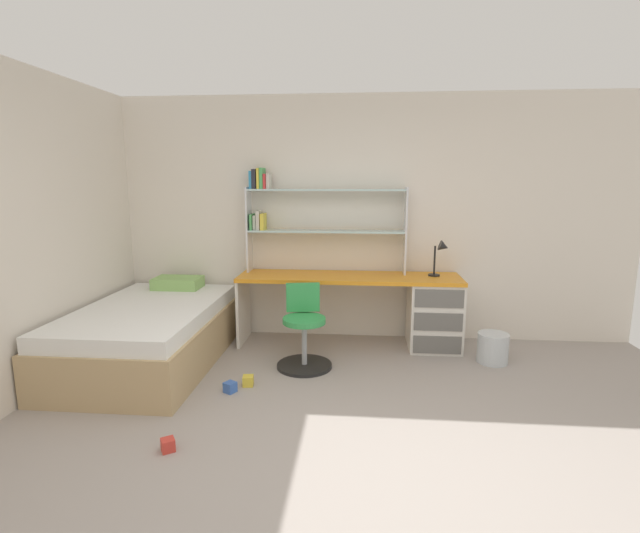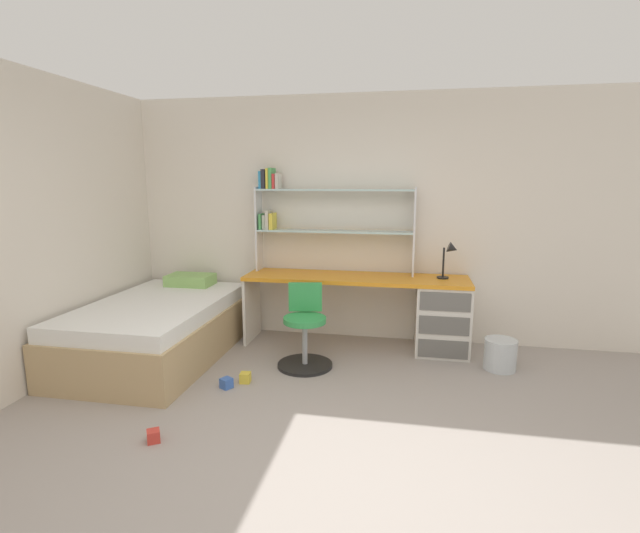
% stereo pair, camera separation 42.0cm
% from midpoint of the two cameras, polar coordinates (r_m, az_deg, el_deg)
% --- Properties ---
extents(ground_plane, '(6.04, 6.22, 0.02)m').
position_cam_midpoint_polar(ground_plane, '(3.05, -1.88, -24.49)').
color(ground_plane, '#9E938C').
extents(room_shell, '(6.04, 6.22, 2.64)m').
position_cam_midpoint_polar(room_shell, '(4.13, -17.91, 4.13)').
color(room_shell, silver).
rests_on(room_shell, ground_plane).
extents(desk, '(2.32, 0.58, 0.75)m').
position_cam_midpoint_polar(desk, '(4.96, 8.49, -4.92)').
color(desk, orange).
rests_on(desk, ground_plane).
extents(bookshelf_hutch, '(1.70, 0.22, 1.11)m').
position_cam_midpoint_polar(bookshelf_hutch, '(5.02, -4.17, 6.77)').
color(bookshelf_hutch, silver).
rests_on(bookshelf_hutch, desk).
extents(desk_lamp, '(0.20, 0.17, 0.38)m').
position_cam_midpoint_polar(desk_lamp, '(4.90, 12.25, 1.66)').
color(desk_lamp, black).
rests_on(desk_lamp, desk).
extents(swivel_chair, '(0.52, 0.52, 0.77)m').
position_cam_midpoint_polar(swivel_chair, '(4.44, -4.69, -8.40)').
color(swivel_chair, black).
rests_on(swivel_chair, ground_plane).
extents(bed_platform, '(1.22, 1.98, 0.69)m').
position_cam_midpoint_polar(bed_platform, '(4.86, -22.37, -7.71)').
color(bed_platform, tan).
rests_on(bed_platform, ground_plane).
extents(waste_bin, '(0.29, 0.29, 0.29)m').
position_cam_midpoint_polar(waste_bin, '(4.80, 17.98, -9.47)').
color(waste_bin, silver).
rests_on(waste_bin, ground_plane).
extents(toy_block_blue_0, '(0.12, 0.12, 0.09)m').
position_cam_midpoint_polar(toy_block_blue_0, '(4.12, -13.89, -14.16)').
color(toy_block_blue_0, '#3860B7').
rests_on(toy_block_blue_0, ground_plane).
extents(toy_block_yellow_1, '(0.10, 0.10, 0.09)m').
position_cam_midpoint_polar(toy_block_yellow_1, '(4.20, -11.69, -13.54)').
color(toy_block_yellow_1, gold).
rests_on(toy_block_yellow_1, ground_plane).
extents(toy_block_red_2, '(0.11, 0.11, 0.08)m').
position_cam_midpoint_polar(toy_block_red_2, '(3.46, -21.61, -19.66)').
color(toy_block_red_2, red).
rests_on(toy_block_red_2, ground_plane).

